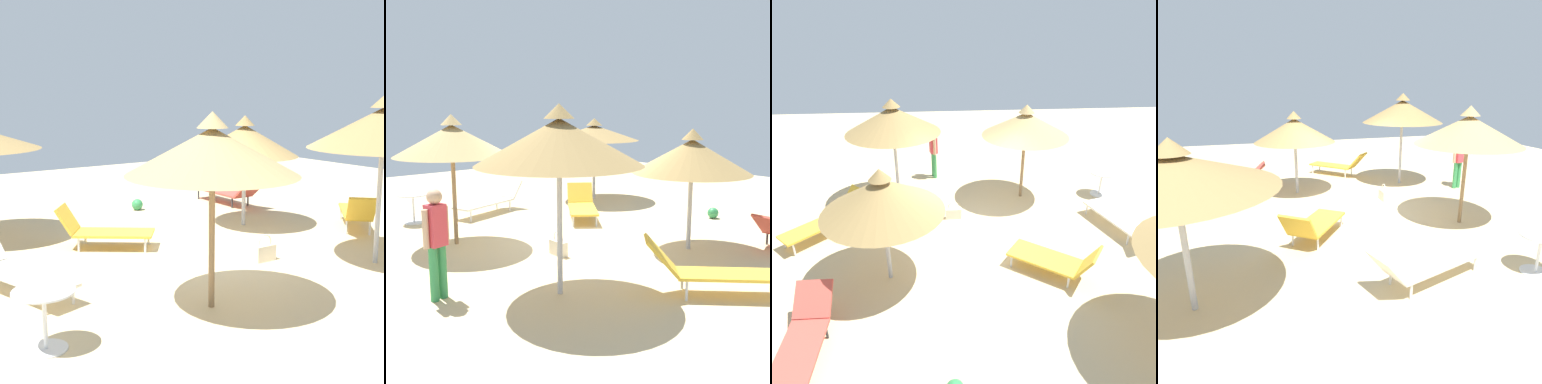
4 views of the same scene
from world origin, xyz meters
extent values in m
cube|color=beige|center=(0.00, 0.00, -0.05)|extent=(24.00, 24.00, 0.10)
cylinder|color=#B2B2B7|center=(1.91, 1.31, 1.00)|extent=(0.09, 0.09, 2.00)
cone|color=#997A47|center=(1.91, 1.31, 1.89)|extent=(2.34, 2.34, 0.67)
cone|color=#997A47|center=(1.91, 1.31, 2.33)|extent=(0.42, 0.42, 0.22)
cylinder|color=olive|center=(-1.55, -2.06, 1.14)|extent=(0.09, 0.09, 2.29)
cone|color=tan|center=(-1.55, -2.06, 2.18)|extent=(2.37, 2.37, 0.64)
cone|color=tan|center=(-1.55, -2.06, 2.60)|extent=(0.43, 0.43, 0.22)
cylinder|color=#B2B2B7|center=(-3.27, 3.55, 1.09)|extent=(0.09, 0.09, 2.18)
cone|color=#997A47|center=(-3.27, 3.55, 2.05)|extent=(2.73, 2.73, 0.46)
cone|color=#997A47|center=(-3.27, 3.55, 2.38)|extent=(0.49, 0.49, 0.22)
cylinder|color=#B2B2B7|center=(2.00, -2.13, 1.16)|extent=(0.08, 0.08, 2.31)
cone|color=#997A47|center=(2.00, -2.13, 2.35)|extent=(2.53, 2.53, 0.69)
cone|color=#997A47|center=(2.00, -2.13, 2.80)|extent=(0.46, 0.46, 0.22)
cube|color=gold|center=(-1.31, 1.31, 0.30)|extent=(1.59, 1.43, 0.05)
cylinder|color=silver|center=(-0.64, 1.16, 0.14)|extent=(0.04, 0.04, 0.27)
cylinder|color=silver|center=(-0.98, 0.71, 0.14)|extent=(0.04, 0.04, 0.27)
cylinder|color=silver|center=(-1.64, 1.91, 0.14)|extent=(0.04, 0.04, 0.27)
cylinder|color=silver|center=(-1.98, 1.46, 0.14)|extent=(0.04, 0.04, 0.27)
cube|color=gold|center=(-2.02, 1.85, 0.56)|extent=(0.67, 0.73, 0.51)
cylinder|color=#2D2D33|center=(2.82, 2.81, 0.13)|extent=(0.04, 0.04, 0.27)
cube|color=gold|center=(3.80, -0.24, 0.34)|extent=(1.56, 1.56, 0.05)
cylinder|color=silver|center=(3.14, -0.56, 0.16)|extent=(0.04, 0.04, 0.31)
cylinder|color=silver|center=(3.47, -0.90, 0.16)|extent=(0.04, 0.04, 0.31)
cube|color=gold|center=(3.05, -0.99, 0.63)|extent=(0.75, 0.75, 0.56)
cube|color=silver|center=(-3.54, -0.21, 0.31)|extent=(1.07, 1.89, 0.05)
cylinder|color=silver|center=(-3.09, -0.87, 0.14)|extent=(0.04, 0.04, 0.28)
cylinder|color=silver|center=(-3.56, -1.01, 0.14)|extent=(0.04, 0.04, 0.28)
cylinder|color=silver|center=(-3.52, 0.58, 0.14)|extent=(0.04, 0.04, 0.28)
cylinder|color=silver|center=(-3.98, 0.44, 0.14)|extent=(0.04, 0.04, 0.28)
cube|color=silver|center=(-3.84, 0.82, 0.56)|extent=(0.67, 0.55, 0.48)
cylinder|color=#338C4C|center=(0.99, -3.72, 0.42)|extent=(0.13, 0.13, 0.84)
cylinder|color=#338C4C|center=(0.96, -3.57, 0.42)|extent=(0.13, 0.13, 0.84)
cube|color=#D83F4C|center=(0.97, -3.64, 1.15)|extent=(0.27, 0.30, 0.63)
sphere|color=tan|center=(0.97, -3.64, 1.58)|extent=(0.23, 0.23, 0.23)
cylinder|color=tan|center=(1.01, -3.82, 1.13)|extent=(0.09, 0.09, 0.58)
cylinder|color=tan|center=(0.93, -3.47, 1.13)|extent=(0.09, 0.09, 0.58)
cube|color=beige|center=(0.49, -0.94, 0.14)|extent=(0.42, 0.16, 0.29)
torus|color=beige|center=(0.49, -0.94, 0.34)|extent=(0.29, 0.03, 0.29)
cylinder|color=silver|center=(-3.91, -1.99, 0.72)|extent=(0.73, 0.73, 0.02)
cylinder|color=silver|center=(-3.91, -1.99, 0.35)|extent=(0.05, 0.05, 0.70)
cylinder|color=silver|center=(-3.91, -1.99, 0.01)|extent=(0.51, 0.51, 0.02)
sphere|color=#338C4C|center=(0.73, 4.02, 0.14)|extent=(0.28, 0.28, 0.28)
camera|label=1|loc=(-5.97, -7.87, 2.99)|focal=51.66mm
camera|label=2|loc=(7.46, -6.58, 2.88)|focal=44.73mm
camera|label=3|loc=(0.86, 7.38, 5.01)|focal=34.24mm
camera|label=4|loc=(-7.87, 2.58, 3.08)|focal=31.20mm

